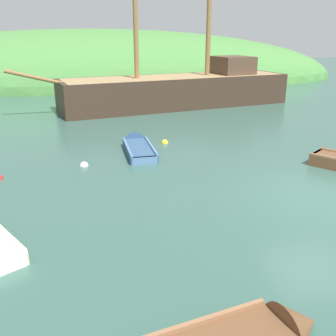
{
  "coord_description": "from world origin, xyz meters",
  "views": [
    {
      "loc": [
        -6.02,
        -9.08,
        4.4
      ],
      "look_at": [
        -3.97,
        2.32,
        0.32
      ],
      "focal_mm": 41.08,
      "sensor_mm": 36.0,
      "label": 1
    }
  ],
  "objects_px": {
    "rowboat_outer_right": "(137,148)",
    "buoy_white": "(84,166)",
    "sailing_ship": "(179,95)",
    "buoy_yellow": "(165,143)"
  },
  "relations": [
    {
      "from": "rowboat_outer_right",
      "to": "buoy_white",
      "type": "relative_size",
      "value": 11.02
    },
    {
      "from": "buoy_white",
      "to": "buoy_yellow",
      "type": "xyz_separation_m",
      "value": [
        3.28,
        2.41,
        0.0
      ]
    },
    {
      "from": "rowboat_outer_right",
      "to": "sailing_ship",
      "type": "bearing_deg",
      "value": -23.7
    },
    {
      "from": "rowboat_outer_right",
      "to": "buoy_yellow",
      "type": "height_order",
      "value": "rowboat_outer_right"
    },
    {
      "from": "rowboat_outer_right",
      "to": "buoy_yellow",
      "type": "relative_size",
      "value": 10.85
    },
    {
      "from": "sailing_ship",
      "to": "buoy_yellow",
      "type": "bearing_deg",
      "value": 60.95
    },
    {
      "from": "buoy_white",
      "to": "buoy_yellow",
      "type": "distance_m",
      "value": 4.07
    },
    {
      "from": "sailing_ship",
      "to": "rowboat_outer_right",
      "type": "relative_size",
      "value": 5.16
    },
    {
      "from": "sailing_ship",
      "to": "buoy_white",
      "type": "distance_m",
      "value": 12.19
    },
    {
      "from": "sailing_ship",
      "to": "rowboat_outer_right",
      "type": "bearing_deg",
      "value": 55.29
    }
  ]
}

